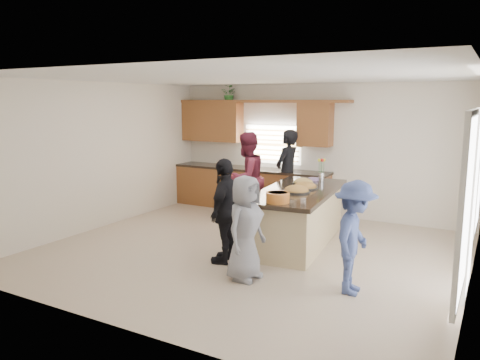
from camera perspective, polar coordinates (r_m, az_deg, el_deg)
The scene contains 18 objects.
floor at distance 7.77m, azimuth 1.11°, elevation -8.68°, with size 6.50×6.50×0.00m, color #BDA98C.
room_shell at distance 7.40m, azimuth 1.16°, elevation 5.44°, with size 6.52×6.02×2.81m.
back_cabinetry at distance 10.59m, azimuth 1.10°, elevation 1.33°, with size 4.08×0.66×2.46m.
right_wall_glazing at distance 6.47m, azimuth 26.55°, elevation -1.17°, with size 0.06×4.00×2.25m.
island at distance 8.11m, azimuth 7.00°, elevation -4.63°, with size 1.43×2.81×0.95m.
platter_front at distance 7.77m, azimuth 6.88°, elevation -1.30°, with size 0.45×0.45×0.18m.
platter_mid at distance 8.13m, azimuth 7.96°, elevation -0.84°, with size 0.44×0.44×0.18m.
platter_back at distance 8.57m, azimuth 7.71°, elevation -0.29°, with size 0.39×0.39×0.16m.
salad_bowl at distance 6.95m, azimuth 4.61°, elevation -2.06°, with size 0.35×0.35×0.16m.
clear_cup at distance 6.91m, azimuth 7.71°, elevation -2.55°, with size 0.08×0.08×0.09m, color white.
plate_stack at distance 8.98m, azimuth 8.95°, elevation 0.11°, with size 0.19×0.19×0.05m, color #BC92D4.
flower_vase at distance 8.91m, azimuth 9.89°, elevation 1.36°, with size 0.14×0.14×0.43m.
potted_plant at distance 10.83m, azimuth -1.28°, elevation 10.45°, with size 0.35×0.31×0.39m, color #2C6F2C.
woman_left_back at distance 10.04m, azimuth 5.77°, elevation 0.88°, with size 0.67×0.44×1.85m, color black.
woman_left_mid at distance 9.32m, azimuth 0.80°, elevation 0.23°, with size 0.89×0.70×1.84m, color maroon.
woman_left_front at distance 7.08m, azimuth -1.78°, elevation -3.77°, with size 0.94×0.39×1.60m, color black.
woman_right_back at distance 6.13m, azimuth 13.79°, elevation -6.84°, with size 0.95×0.54×1.47m, color #38477C.
woman_right_front at distance 6.41m, azimuth 0.66°, elevation -5.86°, with size 0.71×0.46×1.46m, color gray.
Camera 1 is at (3.47, -6.51, 2.44)m, focal length 35.00 mm.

